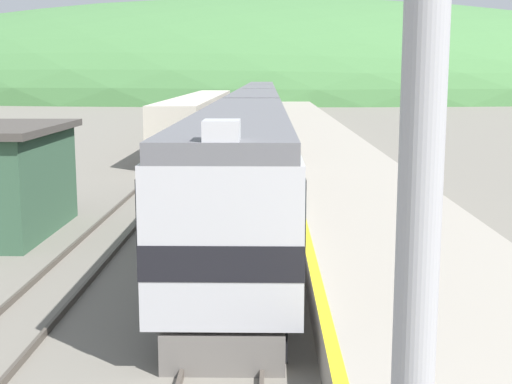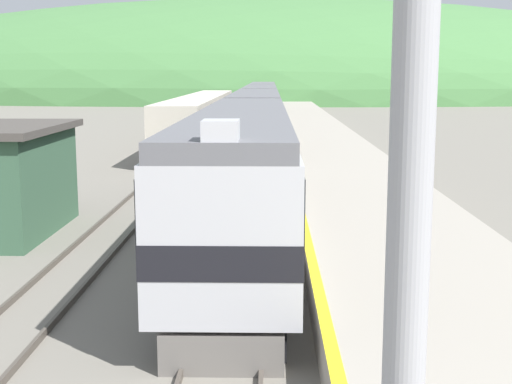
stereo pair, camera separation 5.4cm
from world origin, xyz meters
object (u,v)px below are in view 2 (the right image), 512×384
at_px(express_train_lead_car, 243,171).
at_px(carriage_second, 256,124).
at_px(carriage_fourth, 263,100).
at_px(carriage_third, 260,108).
at_px(siding_train, 202,118).

height_order(express_train_lead_car, carriage_second, express_train_lead_car).
height_order(carriage_second, carriage_fourth, same).
xyz_separation_m(carriage_third, carriage_fourth, (0.00, 19.92, 0.00)).
xyz_separation_m(express_train_lead_car, siding_train, (-4.52, 33.53, -0.45)).
bearing_deg(carriage_second, siding_train, 110.29).
relative_size(express_train_lead_car, siding_train, 0.61).
relative_size(carriage_second, carriage_third, 1.00).
distance_m(carriage_fourth, siding_train, 27.99).
distance_m(express_train_lead_car, carriage_second, 21.30).
distance_m(carriage_second, siding_train, 13.04).
xyz_separation_m(express_train_lead_car, carriage_second, (0.00, 21.30, -0.01)).
bearing_deg(siding_train, carriage_fourth, 80.71).
bearing_deg(express_train_lead_car, carriage_second, 90.00).
height_order(express_train_lead_car, carriage_third, express_train_lead_car).
bearing_deg(carriage_third, express_train_lead_car, -90.00).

